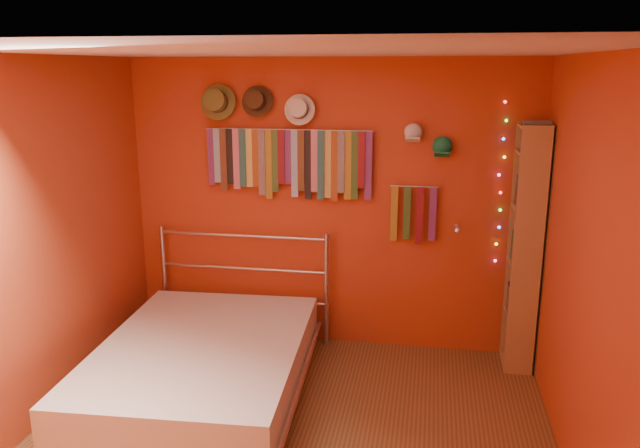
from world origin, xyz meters
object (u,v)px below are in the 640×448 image
Objects in this scene: bookshelf at (531,248)px; tie_rack at (290,160)px; bed at (203,368)px; reading_lamp at (457,229)px.

tie_rack is at bearing 175.55° from bookshelf.
bed is (-2.42, -0.95, -0.78)m from bookshelf.
reading_lamp is at bearing 24.55° from bed.
reading_lamp is at bearing -5.74° from tie_rack.
bed is at bearing -152.42° from reading_lamp.
bed is (-1.84, -0.96, -0.91)m from reading_lamp.
bookshelf is 2.72m from bed.
bed is at bearing -158.56° from bookshelf.
bookshelf reaches higher than bed.
tie_rack is 1.51m from reading_lamp.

